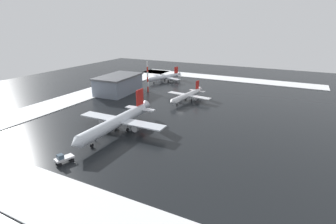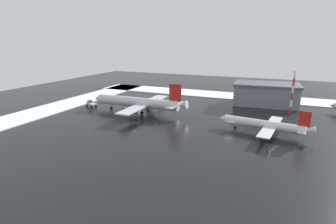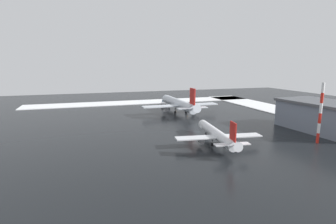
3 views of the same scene
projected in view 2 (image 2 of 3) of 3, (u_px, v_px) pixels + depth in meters
ground_plane at (229, 130)px, 76.10m from camera, size 240.00×240.00×0.00m
snow_bank_far at (249, 97)px, 120.47m from camera, size 152.00×16.00×0.27m
snow_bank_right at (55, 108)px, 101.40m from camera, size 14.00×116.00×0.27m
airplane_parked_starboard at (139, 102)px, 94.06m from camera, size 37.65×31.13×11.21m
airplane_parked_portside at (265, 125)px, 72.82m from camera, size 25.79×21.49×7.66m
pushback_tug at (91, 103)px, 103.18m from camera, size 5.05×3.51×2.50m
ground_crew_near_tug at (122, 107)px, 99.50m from camera, size 0.36×0.36×1.71m
ground_crew_by_nose_gear at (151, 109)px, 95.58m from camera, size 0.36×0.36×1.71m
antenna_mast at (292, 93)px, 90.88m from camera, size 0.70×0.70×15.27m
cargo_hangar at (266, 94)px, 105.51m from camera, size 25.85×16.47×8.80m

